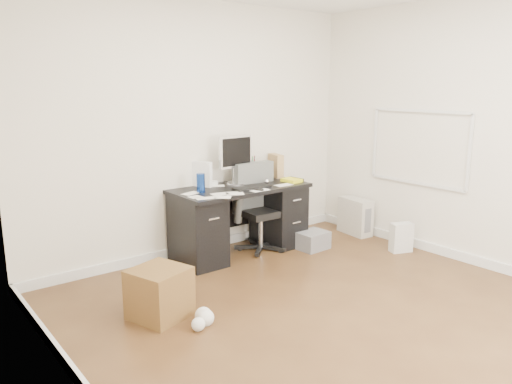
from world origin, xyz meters
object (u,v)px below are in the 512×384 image
at_px(keyboard, 252,187).
at_px(office_chair, 261,208).
at_px(wicker_basket, 160,293).
at_px(desk, 240,218).
at_px(pc_tower, 355,216).
at_px(lcd_monitor, 235,160).

relative_size(keyboard, office_chair, 0.44).
bearing_deg(wicker_basket, desk, 30.96).
height_order(desk, pc_tower, desk).
bearing_deg(lcd_monitor, desk, -108.56).
bearing_deg(desk, wicker_basket, -149.04).
distance_m(desk, lcd_monitor, 0.64).
distance_m(keyboard, pc_tower, 1.61).
xyz_separation_m(lcd_monitor, office_chair, (0.21, -0.19, -0.54)).
height_order(desk, office_chair, office_chair).
bearing_deg(wicker_basket, office_chair, 25.54).
xyz_separation_m(keyboard, wicker_basket, (-1.47, -0.70, -0.56)).
height_order(lcd_monitor, wicker_basket, lcd_monitor).
bearing_deg(pc_tower, keyboard, -178.56).
bearing_deg(lcd_monitor, office_chair, -45.90).
distance_m(keyboard, office_chair, 0.36).
distance_m(lcd_monitor, keyboard, 0.40).
relative_size(lcd_monitor, pc_tower, 1.23).
xyz_separation_m(desk, office_chair, (0.24, -0.06, 0.09)).
xyz_separation_m(desk, pc_tower, (1.55, -0.31, -0.18)).
bearing_deg(keyboard, wicker_basket, -155.01).
bearing_deg(lcd_monitor, pc_tower, -19.47).
bearing_deg(wicker_basket, keyboard, 25.37).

